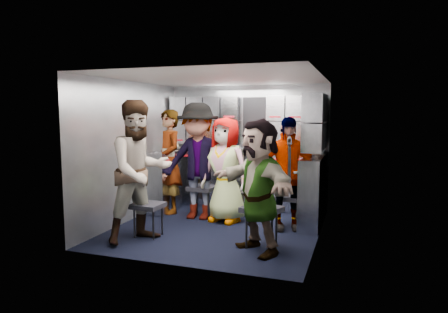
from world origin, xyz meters
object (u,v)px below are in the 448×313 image
(jump_seat_center, at_px, (229,193))
(attendant_arc_c, at_px, (226,170))
(jump_seat_mid_right, at_px, (288,199))
(attendant_arc_a, at_px, (140,171))
(jump_seat_near_left, at_px, (148,207))
(jump_seat_mid_left, at_px, (202,189))
(jump_seat_near_right, at_px, (262,211))
(attendant_standing, at_px, (169,161))
(attendant_arc_d, at_px, (286,174))
(attendant_arc_b, at_px, (198,161))
(attendant_arc_e, at_px, (259,186))

(jump_seat_center, height_order, attendant_arc_c, attendant_arc_c)
(jump_seat_mid_right, xyz_separation_m, attendant_arc_a, (-1.66, -1.28, 0.50))
(jump_seat_near_left, relative_size, jump_seat_center, 1.00)
(jump_seat_mid_left, height_order, attendant_arc_a, attendant_arc_a)
(jump_seat_near_right, bearing_deg, attendant_standing, 147.45)
(jump_seat_near_left, height_order, attendant_arc_d, attendant_arc_d)
(jump_seat_mid_left, distance_m, jump_seat_center, 0.45)
(attendant_arc_b, xyz_separation_m, attendant_arc_d, (1.38, -0.13, -0.10))
(jump_seat_near_left, height_order, attendant_arc_a, attendant_arc_a)
(jump_seat_mid_left, xyz_separation_m, attendant_arc_e, (1.24, -1.33, 0.37))
(jump_seat_near_right, bearing_deg, jump_seat_mid_left, 137.14)
(jump_seat_mid_left, xyz_separation_m, jump_seat_mid_right, (1.38, -0.13, -0.03))
(jump_seat_near_left, distance_m, jump_seat_mid_right, 1.99)
(jump_seat_near_right, relative_size, attendant_arc_d, 0.34)
(attendant_standing, relative_size, attendant_arc_b, 0.94)
(attendant_arc_c, bearing_deg, attendant_arc_b, -168.82)
(jump_seat_near_left, bearing_deg, jump_seat_center, 58.96)
(jump_seat_mid_right, relative_size, attendant_arc_b, 0.25)
(attendant_arc_b, bearing_deg, attendant_arc_a, -106.04)
(attendant_arc_d, xyz_separation_m, attendant_arc_e, (-0.15, -1.02, -0.00))
(attendant_arc_a, bearing_deg, jump_seat_center, 4.42)
(jump_seat_mid_left, relative_size, attendant_arc_a, 0.26)
(attendant_arc_c, xyz_separation_m, attendant_arc_d, (0.93, -0.11, 0.01))
(attendant_arc_e, bearing_deg, jump_seat_mid_left, 174.07)
(jump_seat_mid_right, bearing_deg, jump_seat_near_left, -146.54)
(jump_seat_mid_left, bearing_deg, attendant_arc_a, -101.15)
(jump_seat_center, relative_size, attendant_arc_e, 0.28)
(jump_seat_mid_right, distance_m, attendant_arc_e, 1.27)
(jump_seat_near_left, distance_m, jump_seat_mid_left, 1.26)
(jump_seat_mid_left, xyz_separation_m, attendant_arc_c, (0.45, -0.20, 0.36))
(jump_seat_near_left, xyz_separation_m, attendant_arc_d, (1.66, 0.92, 0.39))
(jump_seat_mid_right, xyz_separation_m, attendant_arc_b, (-1.38, -0.05, 0.50))
(attendant_arc_e, bearing_deg, jump_seat_near_left, -142.68)
(jump_seat_mid_right, height_order, attendant_arc_d, attendant_arc_d)
(jump_seat_center, distance_m, attendant_standing, 1.13)
(attendant_standing, bearing_deg, jump_seat_mid_left, 41.56)
(attendant_arc_a, distance_m, attendant_arc_d, 1.99)
(jump_seat_near_right, bearing_deg, attendant_arc_b, 141.96)
(jump_seat_near_right, xyz_separation_m, attendant_arc_c, (-0.78, 0.95, 0.34))
(jump_seat_near_right, height_order, attendant_arc_e, attendant_arc_e)
(jump_seat_center, relative_size, jump_seat_mid_right, 1.00)
(jump_seat_mid_right, height_order, attendant_standing, attendant_standing)
(jump_seat_mid_left, distance_m, jump_seat_mid_right, 1.39)
(jump_seat_center, bearing_deg, jump_seat_mid_left, 178.00)
(jump_seat_mid_left, height_order, attendant_arc_e, attendant_arc_e)
(jump_seat_mid_right, relative_size, attendant_arc_a, 0.25)
(jump_seat_near_left, height_order, attendant_arc_c, attendant_arc_c)
(attendant_arc_b, height_order, attendant_arc_c, attendant_arc_b)
(attendant_arc_a, height_order, attendant_arc_e, attendant_arc_a)
(jump_seat_near_left, bearing_deg, attendant_standing, 104.11)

